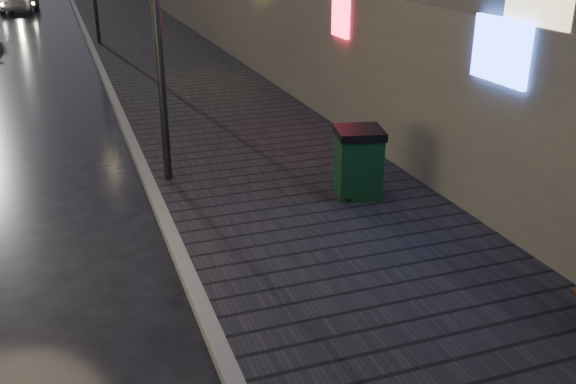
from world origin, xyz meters
name	(u,v)px	position (x,y,z in m)	size (l,w,h in m)	color
sidewalk	(155,46)	(3.90, 21.00, 0.07)	(4.60, 58.00, 0.15)	black
curb	(92,49)	(1.50, 21.00, 0.07)	(0.20, 58.00, 0.15)	slate
trash_bin	(358,162)	(4.77, 4.16, 0.75)	(0.92, 0.92, 1.18)	black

